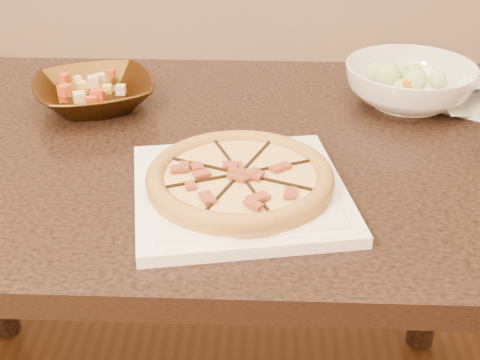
# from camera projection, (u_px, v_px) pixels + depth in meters

# --- Properties ---
(dining_table) EXTENTS (1.28, 0.82, 0.75)m
(dining_table) POSITION_uv_depth(u_px,v_px,m) (190.00, 198.00, 1.20)
(dining_table) COLOR #35231A
(dining_table) RESTS_ON floor
(plate) EXTENTS (0.36, 0.36, 0.02)m
(plate) POSITION_uv_depth(u_px,v_px,m) (240.00, 191.00, 0.98)
(plate) COLOR white
(plate) RESTS_ON dining_table
(pizza) EXTENTS (0.27, 0.27, 0.03)m
(pizza) POSITION_uv_depth(u_px,v_px,m) (240.00, 178.00, 0.97)
(pizza) COLOR #B68635
(pizza) RESTS_ON plate
(bronze_bowl) EXTENTS (0.29, 0.29, 0.05)m
(bronze_bowl) POSITION_uv_depth(u_px,v_px,m) (94.00, 93.00, 1.26)
(bronze_bowl) COLOR #3F270D
(bronze_bowl) RESTS_ON dining_table
(mixed_dish) EXTENTS (0.12, 0.11, 0.03)m
(mixed_dish) POSITION_uv_depth(u_px,v_px,m) (92.00, 73.00, 1.24)
(mixed_dish) COLOR beige
(mixed_dish) RESTS_ON bronze_bowl
(salad_bowl) EXTENTS (0.27, 0.27, 0.08)m
(salad_bowl) POSITION_uv_depth(u_px,v_px,m) (409.00, 85.00, 1.27)
(salad_bowl) COLOR white
(salad_bowl) RESTS_ON dining_table
(salad) EXTENTS (0.09, 0.12, 0.04)m
(salad) POSITION_uv_depth(u_px,v_px,m) (412.00, 56.00, 1.24)
(salad) COLOR #B3EA79
(salad) RESTS_ON salad_bowl
(cling_film) EXTENTS (0.19, 0.17, 0.05)m
(cling_film) POSITION_uv_depth(u_px,v_px,m) (466.00, 98.00, 1.25)
(cling_film) COLOR silver
(cling_film) RESTS_ON dining_table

